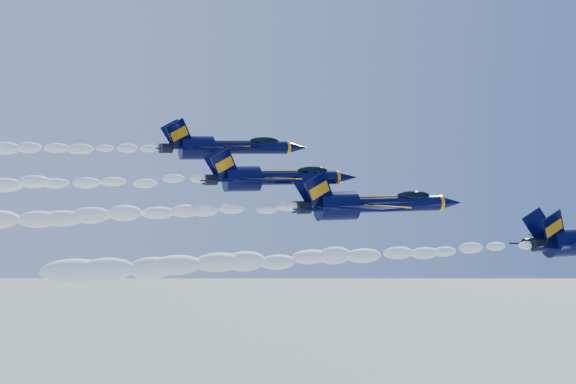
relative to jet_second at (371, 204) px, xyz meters
name	(u,v)px	position (x,y,z in m)	size (l,w,h in m)	color
smoke_trail_jet_lead	(316,258)	(-10.94, -12.36, -3.45)	(42.03, 1.93, 1.74)	white
jet_second	(371,204)	(0.00, 0.00, 0.00)	(18.77, 15.40, 6.97)	black
smoke_trail_jet_second	(75,216)	(-29.04, 0.00, -0.42)	(42.03, 2.09, 1.88)	white
jet_third	(273,178)	(-8.93, 4.38, 2.65)	(16.70, 13.70, 6.21)	black
jet_fourth	(226,147)	(-11.20, 13.97, 5.83)	(17.25, 14.15, 6.41)	black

